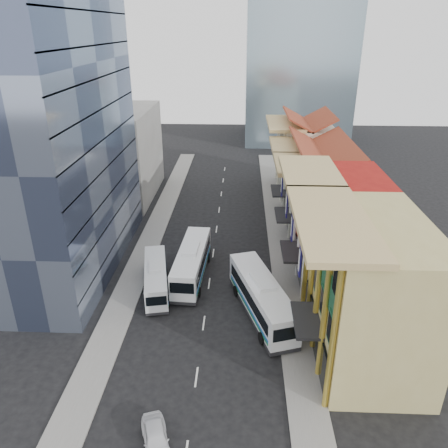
{
  "coord_description": "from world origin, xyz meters",
  "views": [
    {
      "loc": [
        3.34,
        -25.68,
        25.69
      ],
      "look_at": [
        1.41,
        20.29,
        4.77
      ],
      "focal_mm": 35.0,
      "sensor_mm": 36.0,
      "label": 1
    }
  ],
  "objects_px": {
    "bus_left_near": "(156,277)",
    "bus_left_far": "(192,262)",
    "office_tower": "(49,138)",
    "bus_right": "(262,297)",
    "shophouse_tan": "(370,290)",
    "sedan_left": "(156,438)"
  },
  "relations": [
    {
      "from": "bus_left_far",
      "to": "sedan_left",
      "type": "height_order",
      "value": "bus_left_far"
    },
    {
      "from": "shophouse_tan",
      "to": "office_tower",
      "type": "relative_size",
      "value": 0.47
    },
    {
      "from": "office_tower",
      "to": "bus_left_near",
      "type": "relative_size",
      "value": 3.07
    },
    {
      "from": "shophouse_tan",
      "to": "bus_left_far",
      "type": "relative_size",
      "value": 1.18
    },
    {
      "from": "shophouse_tan",
      "to": "bus_right",
      "type": "distance_m",
      "value": 10.48
    },
    {
      "from": "office_tower",
      "to": "sedan_left",
      "type": "xyz_separation_m",
      "value": [
        14.94,
        -24.41,
        -14.3
      ]
    },
    {
      "from": "bus_left_near",
      "to": "bus_left_far",
      "type": "distance_m",
      "value": 4.52
    },
    {
      "from": "bus_left_far",
      "to": "bus_left_near",
      "type": "bearing_deg",
      "value": -137.8
    },
    {
      "from": "office_tower",
      "to": "bus_right",
      "type": "height_order",
      "value": "office_tower"
    },
    {
      "from": "bus_right",
      "to": "bus_left_far",
      "type": "bearing_deg",
      "value": 120.36
    },
    {
      "from": "office_tower",
      "to": "bus_right",
      "type": "bearing_deg",
      "value": -22.64
    },
    {
      "from": "shophouse_tan",
      "to": "bus_left_near",
      "type": "distance_m",
      "value": 21.72
    },
    {
      "from": "shophouse_tan",
      "to": "bus_right",
      "type": "xyz_separation_m",
      "value": [
        -8.52,
        4.62,
        -3.99
      ]
    },
    {
      "from": "shophouse_tan",
      "to": "bus_left_far",
      "type": "distance_m",
      "value": 20.03
    },
    {
      "from": "office_tower",
      "to": "bus_left_far",
      "type": "distance_m",
      "value": 20.09
    },
    {
      "from": "shophouse_tan",
      "to": "office_tower",
      "type": "bearing_deg",
      "value": 155.7
    },
    {
      "from": "bus_left_near",
      "to": "bus_left_far",
      "type": "relative_size",
      "value": 0.82
    },
    {
      "from": "shophouse_tan",
      "to": "bus_right",
      "type": "bearing_deg",
      "value": 151.52
    },
    {
      "from": "bus_left_near",
      "to": "sedan_left",
      "type": "bearing_deg",
      "value": -90.89
    },
    {
      "from": "shophouse_tan",
      "to": "bus_left_far",
      "type": "xyz_separation_m",
      "value": [
        -16.0,
        11.33,
        -4.09
      ]
    },
    {
      "from": "bus_left_near",
      "to": "bus_right",
      "type": "height_order",
      "value": "bus_right"
    },
    {
      "from": "bus_left_far",
      "to": "bus_right",
      "type": "xyz_separation_m",
      "value": [
        7.48,
        -6.71,
        0.1
      ]
    }
  ]
}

